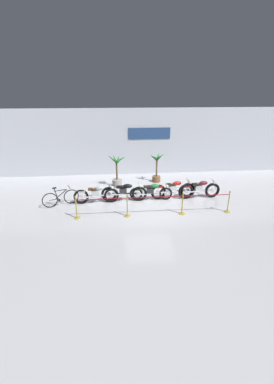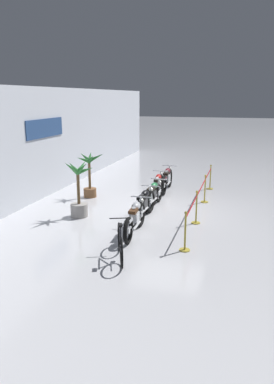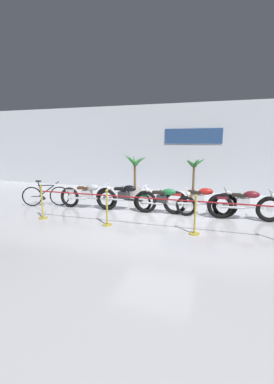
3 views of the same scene
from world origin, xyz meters
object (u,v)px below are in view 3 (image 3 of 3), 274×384
Objects in this scene: motorcycle_green_2 at (164,200)px; motorcycle_red_3 at (200,201)px; motorcycle_silver_0 at (88,196)px; stanchion_far_left at (106,202)px; potted_palm_left_of_row at (135,180)px; potted_palm_right_of_row at (194,180)px; stanchion_mid_left at (107,213)px; motorcycle_black_1 at (125,197)px; bicycle at (46,196)px; motorcycle_maroon_4 at (245,205)px; stanchion_mid_right at (195,221)px.

motorcycle_green_2 is 0.92× the size of motorcycle_red_3.
motorcycle_silver_0 is 2.11m from stanchion_far_left.
potted_palm_left_of_row reaches higher than potted_palm_right_of_row.
motorcycle_red_3 reaches higher than motorcycle_silver_0.
potted_palm_right_of_row reaches higher than stanchion_far_left.
stanchion_mid_left reaches higher than motorcycle_red_3.
motorcycle_silver_0 is at bearing 132.01° from stanchion_far_left.
motorcycle_black_1 reaches higher than motorcycle_silver_0.
potted_palm_left_of_row reaches higher than stanchion_far_left.
bicycle is (-4.47, -0.28, -0.07)m from motorcycle_green_2.
motorcycle_maroon_4 is (3.88, 0.04, -0.00)m from motorcycle_black_1.
motorcycle_maroon_4 and bicycle have the same top height.
motorcycle_black_1 is (1.38, 0.12, 0.01)m from motorcycle_silver_0.
motorcycle_red_3 is at bearing 35.95° from stanchion_mid_left.
motorcycle_black_1 is 3.11m from bicycle.
stanchion_far_left is (0.35, -3.78, -0.08)m from potted_palm_left_of_row.
stanchion_mid_right reaches higher than bicycle.
potted_palm_left_of_row is at bearing 64.65° from motorcycle_silver_0.
motorcycle_red_3 is 3.10m from stanchion_far_left.
motorcycle_red_3 is 1.22× the size of potted_palm_left_of_row.
bicycle is at bearing -139.72° from potted_palm_left_of_row.
potted_palm_right_of_row reaches higher than motorcycle_green_2.
motorcycle_red_3 is at bearing 3.50° from motorcycle_silver_0.
potted_palm_left_of_row is at bearing 145.38° from motorcycle_red_3.
stanchion_mid_left is (0.39, -3.78, -0.42)m from potted_palm_left_of_row.
stanchion_mid_right is (-1.34, -1.72, -0.12)m from motorcycle_maroon_4.
motorcycle_silver_0 is 1.73m from bicycle.
stanchion_mid_right is (2.48, 0.00, 0.00)m from stanchion_mid_left.
motorcycle_maroon_4 reaches higher than motorcycle_green_2.
stanchion_far_left reaches higher than motorcycle_red_3.
potted_palm_right_of_row is (5.18, 2.99, 0.41)m from bicycle.
motorcycle_black_1 is at bearing 90.83° from stanchion_far_left.
stanchion_far_left is 2.54m from stanchion_mid_right.
stanchion_far_left is (-3.86, -1.72, 0.21)m from motorcycle_maroon_4.
stanchion_mid_left is at bearing 0.00° from stanchion_far_left.
stanchion_far_left is (-2.06, -4.41, -0.12)m from potted_palm_right_of_row.
stanchion_far_left and stanchion_mid_left have the same top height.
potted_palm_right_of_row is 1.71× the size of stanchion_mid_right.
motorcycle_red_3 is (1.17, 0.09, 0.02)m from motorcycle_green_2.
motorcycle_green_2 is 2.82m from potted_palm_right_of_row.
bicycle is 1.57× the size of stanchion_mid_left.
motorcycle_silver_0 is 3.92m from motorcycle_red_3.
bicycle is 6.00m from potted_palm_right_of_row.
stanchion_far_left is 6.58× the size of stanchion_mid_right.
stanchion_far_left is (1.40, -1.56, 0.22)m from motorcycle_silver_0.
potted_palm_left_of_row is 1.84× the size of stanchion_mid_right.
stanchion_far_left is 0.33m from stanchion_mid_left.
bicycle is (-1.72, -0.13, -0.08)m from motorcycle_silver_0.
motorcycle_maroon_4 is at bearing 24.18° from stanchion_mid_left.
stanchion_far_left is at bearing -180.00° from stanchion_mid_left.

